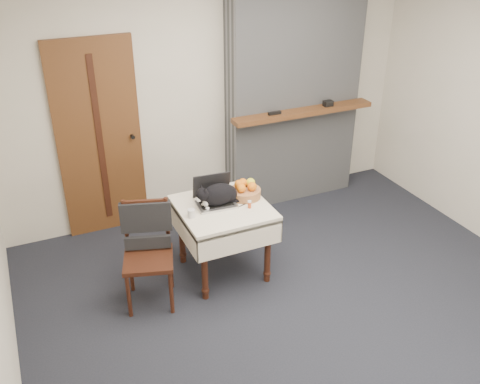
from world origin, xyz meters
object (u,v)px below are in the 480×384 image
Objects in this scene: laptop at (214,196)px; fruit_basket at (245,190)px; side_table at (223,217)px; pill_bottle at (250,204)px; chair at (147,238)px; cat at (219,195)px; door at (99,140)px; cream_jar at (191,213)px.

fruit_basket is at bearing 1.89° from laptop.
fruit_basket is at bearing 15.96° from side_table.
side_table is 11.22× the size of pill_bottle.
laptop is at bearing 29.30° from chair.
pill_bottle is (0.22, -0.16, -0.06)m from cat.
door is 5.52× the size of laptop.
laptop is at bearing 29.61° from cream_jar.
cat is at bearing -171.99° from fruit_basket.
laptop is (0.76, -1.14, -0.24)m from door.
fruit_basket is (0.29, -0.01, 0.00)m from laptop.
chair is at bearing -175.34° from side_table.
door is 27.51× the size of cream_jar.
chair is (-0.39, 0.01, -0.15)m from cream_jar.
cream_jar is at bearing -145.66° from laptop.
door is at bearing 128.27° from laptop.
side_table is 2.80× the size of fruit_basket.
door is at bearing 126.41° from pill_bottle.
chair is at bearing -85.99° from door.
door is 1.44m from cat.
side_table is at bearing -69.77° from cat.
door is at bearing 132.30° from fruit_basket.
side_table is at bearing 12.24° from cream_jar.
cat reaches higher than fruit_basket.
fruit_basket is (0.05, 0.20, 0.03)m from pill_bottle.
cream_jar is 0.26× the size of fruit_basket.
pill_bottle is 0.21m from fruit_basket.
fruit_basket is 0.31× the size of chair.
door reaches higher than side_table.
fruit_basket is at bearing -0.88° from cat.
laptop reaches higher than cream_jar.
cat is (-0.02, 0.03, 0.21)m from side_table.
side_table is 0.85× the size of chair.
cat is 0.28m from pill_bottle.
cream_jar reaches higher than pill_bottle.
fruit_basket reaches higher than side_table.
laptop is 0.33m from pill_bottle.
cream_jar is 1.05× the size of pill_bottle.
laptop reaches higher than pill_bottle.
fruit_basket is at bearing 75.59° from pill_bottle.
cream_jar is at bearing -166.10° from fruit_basket.
pill_bottle is at bearing -32.78° from side_table.
door is 1.39m from laptop.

